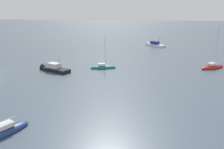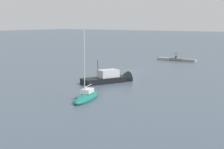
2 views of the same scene
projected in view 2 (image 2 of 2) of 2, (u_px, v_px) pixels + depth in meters
ground_plane at (131, 71)px, 61.30m from camera, size 500.00×500.00×0.00m
seawall_pier at (177, 60)px, 77.15m from camera, size 9.16×1.52×0.57m
person_seated_maroon_left at (176, 57)px, 77.12m from camera, size 0.45×0.64×0.73m
umbrella_open_green at (176, 53)px, 77.07m from camera, size 1.39×1.39×1.30m
sailboat_teal_far at (86, 97)px, 38.77m from camera, size 3.48×6.34×8.31m
motorboat_black_mid at (111, 79)px, 49.92m from camera, size 5.20×7.96×4.30m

